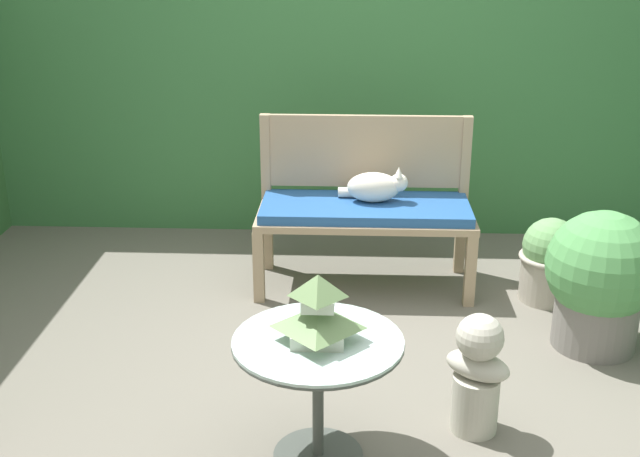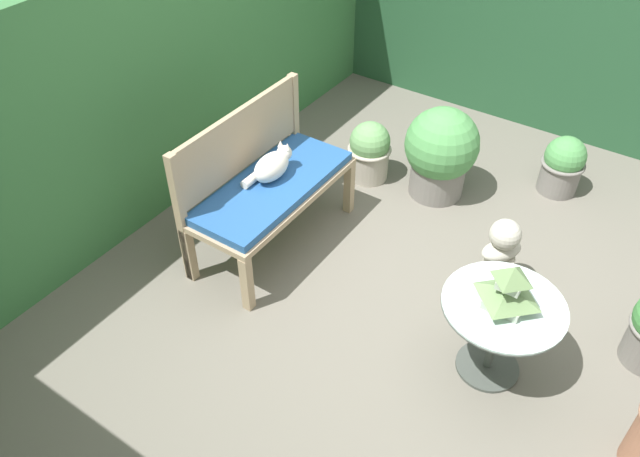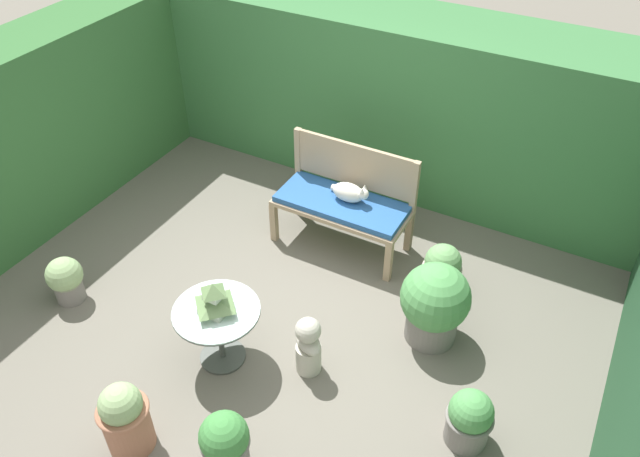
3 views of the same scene
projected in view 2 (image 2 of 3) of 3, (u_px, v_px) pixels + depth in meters
The scene contains 12 objects.
ground at pixel (413, 305), 3.95m from camera, with size 30.00×30.00×0.00m, color #666056.
foliage_hedge_back at pixel (114, 76), 4.43m from camera, with size 6.40×0.97×1.76m, color #38703D.
foliage_hedge_right at pixel (559, 17), 5.26m from camera, with size 0.70×3.60×1.75m, color #234C2D.
garden_bench at pixel (273, 192), 4.12m from camera, with size 1.24×0.54×0.51m.
bench_backrest at pixel (241, 149), 4.07m from camera, with size 1.24×0.06×0.97m.
cat at pixel (272, 166), 4.07m from camera, with size 0.40×0.19×0.20m.
patio_table at pixel (500, 319), 3.31m from camera, with size 0.66×0.66×0.53m.
pagoda_birdhouse at pixel (509, 289), 3.16m from camera, with size 0.27×0.27×0.27m.
garden_bust at pixel (500, 254), 3.91m from camera, with size 0.32×0.28×0.53m.
potted_plant_table_far at pixel (369, 151), 4.85m from camera, with size 0.34×0.34×0.48m.
potted_plant_table_near at pixel (563, 165), 4.72m from camera, with size 0.33×0.33×0.46m.
potted_plant_patio_mid at pixel (441, 152), 4.61m from camera, with size 0.55×0.55×0.71m.
Camera 2 is at (-2.55, -1.01, 2.94)m, focal length 35.00 mm.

